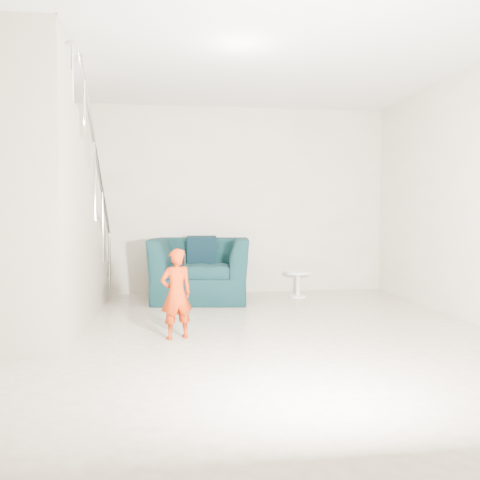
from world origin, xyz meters
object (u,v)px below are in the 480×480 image
Objects in this scene: staircase at (32,235)px; toddler at (176,294)px; armchair at (201,269)px; side_table at (298,280)px.

toddler is at bearing -20.04° from staircase.
armchair reaches higher than side_table.
armchair is 3.55× the size of side_table.
side_table is at bearing -148.73° from toddler.
armchair is 0.35× the size of staircase.
armchair is 1.36m from side_table.
toddler is at bearing -128.10° from side_table.
toddler is (-0.33, -2.07, 0.00)m from armchair.
staircase is (-3.08, -1.63, 0.71)m from side_table.
armchair is at bearing -119.71° from toddler.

